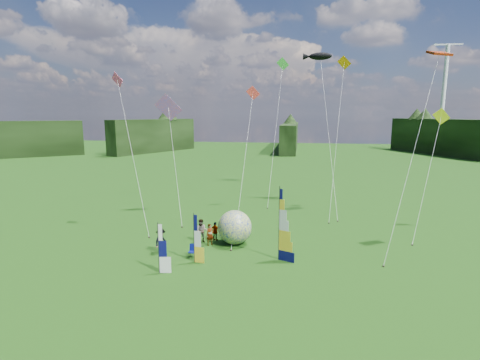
# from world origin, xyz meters

# --- Properties ---
(ground) EXTENTS (220.00, 220.00, 0.00)m
(ground) POSITION_xyz_m (0.00, 0.00, 0.00)
(ground) COLOR #255412
(ground) RESTS_ON ground
(treeline_ring) EXTENTS (210.00, 210.00, 8.00)m
(treeline_ring) POSITION_xyz_m (0.00, 0.00, 4.00)
(treeline_ring) COLOR #27431A
(treeline_ring) RESTS_ON ground
(turbine_right) EXTENTS (8.00, 1.20, 30.00)m
(turbine_right) POSITION_xyz_m (45.00, 102.00, 15.00)
(turbine_right) COLOR silver
(turbine_right) RESTS_ON ground
(feather_banner_main) EXTENTS (1.29, 0.63, 5.04)m
(feather_banner_main) POSITION_xyz_m (1.76, 3.69, 2.52)
(feather_banner_main) COLOR #0A0B49
(feather_banner_main) RESTS_ON ground
(side_banner_left) EXTENTS (0.94, 0.26, 3.36)m
(side_banner_left) POSITION_xyz_m (-3.88, 2.33, 1.68)
(side_banner_left) COLOR yellow
(side_banner_left) RESTS_ON ground
(side_banner_far) EXTENTS (0.96, 0.24, 3.23)m
(side_banner_far) POSITION_xyz_m (-5.60, 0.26, 1.62)
(side_banner_far) COLOR white
(side_banner_far) RESTS_ON ground
(bol_inflatable) EXTENTS (3.09, 3.09, 2.65)m
(bol_inflatable) POSITION_xyz_m (-1.81, 6.41, 1.33)
(bol_inflatable) COLOR navy
(bol_inflatable) RESTS_ON ground
(spectator_a) EXTENTS (0.73, 0.70, 1.68)m
(spectator_a) POSITION_xyz_m (-3.63, 5.78, 0.84)
(spectator_a) COLOR #66594C
(spectator_a) RESTS_ON ground
(spectator_b) EXTENTS (0.93, 0.50, 1.86)m
(spectator_b) POSITION_xyz_m (-4.45, 6.34, 0.93)
(spectator_b) COLOR #66594C
(spectator_b) RESTS_ON ground
(spectator_c) EXTENTS (0.75, 1.25, 1.82)m
(spectator_c) POSITION_xyz_m (-6.76, 3.63, 0.91)
(spectator_c) COLOR #66594C
(spectator_c) RESTS_ON ground
(spectator_d) EXTENTS (0.96, 0.59, 1.53)m
(spectator_d) POSITION_xyz_m (-3.45, 6.86, 0.77)
(spectator_d) COLOR #66594C
(spectator_d) RESTS_ON ground
(camp_chair) EXTENTS (0.55, 0.55, 0.92)m
(camp_chair) POSITION_xyz_m (-4.28, 3.16, 0.46)
(camp_chair) COLOR #040B4D
(camp_chair) RESTS_ON ground
(kite_whale) EXTENTS (10.47, 15.74, 18.26)m
(kite_whale) POSITION_xyz_m (5.90, 19.87, 9.13)
(kite_whale) COLOR black
(kite_whale) RESTS_ON ground
(kite_rainbow_delta) EXTENTS (10.10, 13.16, 13.00)m
(kite_rainbow_delta) POSITION_xyz_m (-8.94, 13.41, 6.50)
(kite_rainbow_delta) COLOR #E54722
(kite_rainbow_delta) RESTS_ON ground
(kite_parafoil) EXTENTS (11.79, 13.40, 16.48)m
(kite_parafoil) POSITION_xyz_m (11.05, 7.21, 8.24)
(kite_parafoil) COLOR red
(kite_parafoil) RESTS_ON ground
(small_kite_red) EXTENTS (5.51, 12.12, 13.54)m
(small_kite_red) POSITION_xyz_m (-2.39, 16.20, 6.77)
(small_kite_red) COLOR #EC3D35
(small_kite_red) RESTS_ON ground
(small_kite_orange) EXTENTS (5.19, 12.02, 16.71)m
(small_kite_orange) POSITION_xyz_m (6.67, 17.76, 8.35)
(small_kite_orange) COLOR orange
(small_kite_orange) RESTS_ON ground
(small_kite_yellow) EXTENTS (6.41, 10.04, 11.04)m
(small_kite_yellow) POSITION_xyz_m (13.66, 11.89, 5.52)
(small_kite_yellow) COLOR #FFFB14
(small_kite_yellow) RESTS_ON ground
(small_kite_pink) EXTENTS (9.41, 9.79, 14.27)m
(small_kite_pink) POSITION_xyz_m (-11.34, 9.34, 7.13)
(small_kite_pink) COLOR #FF4683
(small_kite_pink) RESTS_ON ground
(small_kite_green) EXTENTS (5.87, 14.28, 17.64)m
(small_kite_green) POSITION_xyz_m (0.14, 23.31, 8.82)
(small_kite_green) COLOR green
(small_kite_green) RESTS_ON ground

